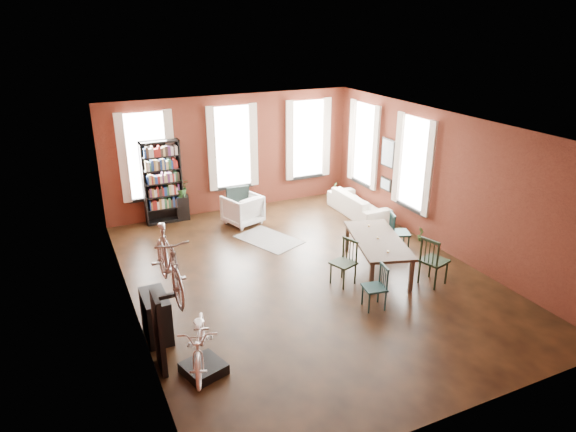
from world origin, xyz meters
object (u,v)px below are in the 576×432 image
bicycle_floor (199,319)px  dining_chair_a (374,287)px  bookshelf (162,182)px  plant_stand (183,207)px  dining_chair_c (434,261)px  dining_table (377,254)px  dining_chair_b (343,263)px  white_armchair (243,208)px  console_table (156,316)px  dining_chair_d (399,233)px  cream_sofa (358,200)px  bike_trainer (204,368)px

bicycle_floor → dining_chair_a: bearing=25.9°
bookshelf → plant_stand: size_ratio=3.38×
dining_chair_c → bookshelf: bearing=19.8°
dining_table → dining_chair_b: bearing=-149.1°
dining_chair_b → white_armchair: (-0.73, 3.93, -0.03)m
console_table → bicycle_floor: (0.42, -1.26, 0.57)m
dining_chair_c → bicycle_floor: bicycle_floor is taller
bookshelf → bicycle_floor: (-0.86, -6.46, -0.13)m
white_armchair → dining_chair_d: bearing=112.3°
dining_chair_b → cream_sofa: (2.40, 3.23, -0.06)m
dining_chair_b → console_table: size_ratio=1.18×
dining_chair_b → console_table: dining_chair_b is taller
dining_chair_c → console_table: bearing=68.2°
plant_stand → dining_table: bearing=-57.0°
white_armchair → cream_sofa: 3.20m
plant_stand → dining_chair_a: bearing=-70.5°
dining_chair_b → console_table: 3.84m
dining_table → plant_stand: (-3.05, 4.69, -0.04)m
bookshelf → cream_sofa: 5.28m
dining_chair_b → dining_chair_d: size_ratio=0.99×
cream_sofa → dining_table: bearing=154.5°
dining_chair_d → plant_stand: (-4.03, 4.14, -0.15)m
dining_chair_d → bicycle_floor: (-5.37, -2.32, 0.49)m
bookshelf → dining_chair_a: bearing=-66.5°
dining_chair_b → dining_chair_d: bearing=93.8°
bicycle_floor → dining_chair_d: bearing=41.3°
bicycle_floor → dining_table: bearing=39.9°
dining_chair_b → dining_table: bearing=85.6°
dining_chair_b → bike_trainer: bearing=-83.6°
dining_chair_a → dining_chair_c: 1.65m
dining_chair_a → bicycle_floor: 3.53m
dining_chair_b → dining_chair_d: dining_chair_d is taller
dining_chair_c → bookshelf: bookshelf is taller
plant_stand → white_armchair: bearing=-36.6°
cream_sofa → console_table: bearing=119.3°
console_table → plant_stand: size_ratio=1.23×
plant_stand → bicycle_floor: bearing=-101.7°
bicycle_floor → white_armchair: bearing=81.8°
white_armchair → plant_stand: bearing=-54.8°
white_armchair → dining_chair_a: bearing=80.6°
dining_chair_a → bike_trainer: (-3.44, -0.49, -0.35)m
dining_chair_c → plant_stand: dining_chair_c is taller
cream_sofa → bicycle_floor: bicycle_floor is taller
cream_sofa → plant_stand: bearing=69.2°
bookshelf → white_armchair: 2.18m
cream_sofa → dining_chair_a: bearing=151.2°
dining_chair_c → plant_stand: 6.82m
dining_table → plant_stand: dining_table is taller
dining_table → dining_chair_c: (0.69, -1.01, 0.16)m
console_table → bicycle_floor: size_ratio=0.50×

